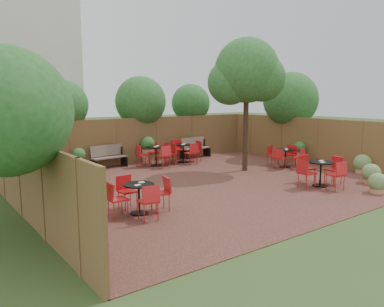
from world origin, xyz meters
TOP-DOWN VIEW (x-y plane):
  - ground at (0.00, 0.00)m, footprint 80.00×80.00m
  - courtyard_paving at (0.00, 0.00)m, footprint 12.00×10.00m
  - fence_back at (0.00, 5.00)m, footprint 12.00×0.08m
  - fence_left at (-6.00, 0.00)m, footprint 0.08×10.00m
  - fence_right at (6.00, 0.00)m, footprint 0.08×10.00m
  - neighbour_building at (-4.50, 8.00)m, footprint 5.00×4.00m
  - overhang_foliage at (-1.44, 2.18)m, footprint 15.76×10.43m
  - courtyard_tree at (2.50, 0.82)m, footprint 2.68×2.58m
  - park_bench_left at (-1.61, 4.63)m, footprint 1.56×0.68m
  - park_bench_right at (2.86, 4.63)m, footprint 1.59×0.71m
  - bistro_tables at (0.09, 1.06)m, footprint 10.94×8.09m
  - planters at (-0.93, 3.82)m, footprint 11.85×4.65m
  - low_shrubs at (4.62, -3.12)m, footprint 3.09×2.51m

SIDE VIEW (x-z plane):
  - ground at x=0.00m, z-range 0.00..0.00m
  - courtyard_paving at x=0.00m, z-range 0.00..0.02m
  - low_shrubs at x=4.62m, z-range -0.02..0.71m
  - bistro_tables at x=0.09m, z-range 0.01..0.96m
  - park_bench_left at x=-1.61m, z-range 0.03..0.97m
  - park_bench_right at x=2.86m, z-range 0.03..0.99m
  - planters at x=-0.93m, z-range 0.01..1.17m
  - fence_back at x=0.00m, z-range 0.00..2.00m
  - fence_left at x=-6.00m, z-range 0.00..2.00m
  - fence_right at x=6.00m, z-range 0.00..2.00m
  - overhang_foliage at x=-1.44m, z-range 1.39..4.01m
  - courtyard_tree at x=2.50m, z-range 1.18..6.34m
  - neighbour_building at x=-4.50m, z-range 0.00..8.00m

